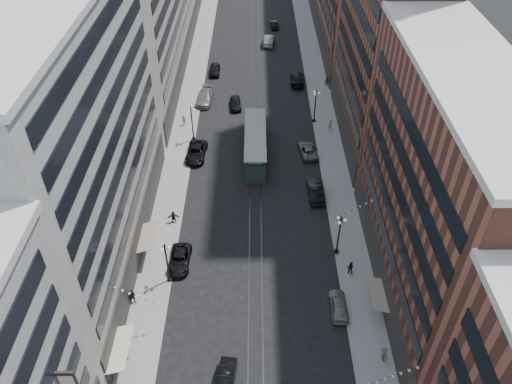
{
  "coord_description": "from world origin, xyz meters",
  "views": [
    {
      "loc": [
        -0.01,
        -7.09,
        41.81
      ],
      "look_at": [
        0.07,
        36.93,
        5.0
      ],
      "focal_mm": 35.0,
      "sensor_mm": 36.0,
      "label": 1
    }
  ],
  "objects_px": {
    "car_4": "(339,305)",
    "car_14": "(269,40)",
    "pedestrian_1": "(124,353)",
    "pedestrian_5": "(173,217)",
    "streetcar": "(255,145)",
    "car_extra_0": "(274,24)",
    "lamppost_sw_mid": "(192,122)",
    "pedestrian_8": "(330,124)",
    "car_2": "(180,260)",
    "lamppost_se_mid": "(315,105)",
    "car_9": "(215,70)",
    "car_8": "(205,97)",
    "pedestrian_7": "(350,267)",
    "pedestrian_6": "(184,120)",
    "pedestrian_4": "(384,354)",
    "car_10": "(315,191)",
    "car_12": "(297,79)",
    "pedestrian_9": "(327,81)",
    "car_11": "(308,150)",
    "pedestrian_2": "(133,297)",
    "lamppost_sw_far": "(167,261)",
    "car_13": "(235,103)",
    "car_7": "(196,152)",
    "car_5": "(226,380)",
    "lamppost_se_far": "(339,234)"
  },
  "relations": [
    {
      "from": "car_4",
      "to": "car_14",
      "type": "height_order",
      "value": "car_14"
    },
    {
      "from": "lamppost_se_mid",
      "to": "car_9",
      "type": "distance_m",
      "value": 23.66
    },
    {
      "from": "pedestrian_6",
      "to": "lamppost_sw_far",
      "type": "bearing_deg",
      "value": 113.05
    },
    {
      "from": "pedestrian_5",
      "to": "car_9",
      "type": "bearing_deg",
      "value": 78.58
    },
    {
      "from": "streetcar",
      "to": "car_2",
      "type": "xyz_separation_m",
      "value": [
        -8.4,
        -20.78,
        -1.04
      ]
    },
    {
      "from": "car_2",
      "to": "car_14",
      "type": "relative_size",
      "value": 0.9
    },
    {
      "from": "car_4",
      "to": "car_extra_0",
      "type": "relative_size",
      "value": 0.97
    },
    {
      "from": "pedestrian_1",
      "to": "car_13",
      "type": "bearing_deg",
      "value": -116.33
    },
    {
      "from": "pedestrian_6",
      "to": "pedestrian_5",
      "type": "bearing_deg",
      "value": 112.6
    },
    {
      "from": "pedestrian_1",
      "to": "car_14",
      "type": "xyz_separation_m",
      "value": [
        14.83,
        70.91,
        -0.12
      ]
    },
    {
      "from": "pedestrian_2",
      "to": "car_extra_0",
      "type": "bearing_deg",
      "value": 74.02
    },
    {
      "from": "car_9",
      "to": "pedestrian_9",
      "type": "bearing_deg",
      "value": -14.42
    },
    {
      "from": "car_2",
      "to": "car_7",
      "type": "distance_m",
      "value": 20.36
    },
    {
      "from": "streetcar",
      "to": "car_extra_0",
      "type": "distance_m",
      "value": 47.32
    },
    {
      "from": "lamppost_sw_mid",
      "to": "pedestrian_7",
      "type": "bearing_deg",
      "value": -53.21
    },
    {
      "from": "lamppost_se_mid",
      "to": "pedestrian_8",
      "type": "bearing_deg",
      "value": -48.11
    },
    {
      "from": "pedestrian_4",
      "to": "car_8",
      "type": "distance_m",
      "value": 52.04
    },
    {
      "from": "car_12",
      "to": "car_extra_0",
      "type": "relative_size",
      "value": 1.33
    },
    {
      "from": "pedestrian_4",
      "to": "pedestrian_5",
      "type": "distance_m",
      "value": 28.69
    },
    {
      "from": "pedestrian_1",
      "to": "car_10",
      "type": "height_order",
      "value": "pedestrian_1"
    },
    {
      "from": "lamppost_sw_mid",
      "to": "pedestrian_2",
      "type": "relative_size",
      "value": 2.96
    },
    {
      "from": "lamppost_se_mid",
      "to": "car_4",
      "type": "height_order",
      "value": "lamppost_se_mid"
    },
    {
      "from": "lamppost_se_mid",
      "to": "car_11",
      "type": "bearing_deg",
      "value": -101.08
    },
    {
      "from": "car_10",
      "to": "car_9",
      "type": "bearing_deg",
      "value": -68.61
    },
    {
      "from": "pedestrian_4",
      "to": "car_12",
      "type": "relative_size",
      "value": 0.31
    },
    {
      "from": "car_7",
      "to": "car_9",
      "type": "distance_m",
      "value": 25.95
    },
    {
      "from": "car_2",
      "to": "lamppost_se_mid",
      "type": "bearing_deg",
      "value": 60.83
    },
    {
      "from": "car_14",
      "to": "car_extra_0",
      "type": "bearing_deg",
      "value": -93.97
    },
    {
      "from": "lamppost_se_mid",
      "to": "car_13",
      "type": "distance_m",
      "value": 13.48
    },
    {
      "from": "car_12",
      "to": "pedestrian_5",
      "type": "relative_size",
      "value": 3.78
    },
    {
      "from": "car_8",
      "to": "lamppost_sw_mid",
      "type": "bearing_deg",
      "value": -89.63
    },
    {
      "from": "car_8",
      "to": "car_12",
      "type": "distance_m",
      "value": 17.11
    },
    {
      "from": "car_8",
      "to": "car_14",
      "type": "relative_size",
      "value": 1.1
    },
    {
      "from": "lamppost_se_far",
      "to": "car_13",
      "type": "height_order",
      "value": "lamppost_se_far"
    },
    {
      "from": "pedestrian_5",
      "to": "streetcar",
      "type": "bearing_deg",
      "value": 47.06
    },
    {
      "from": "lamppost_sw_mid",
      "to": "pedestrian_8",
      "type": "relative_size",
      "value": 2.93
    },
    {
      "from": "car_9",
      "to": "car_extra_0",
      "type": "bearing_deg",
      "value": 61.69
    },
    {
      "from": "pedestrian_4",
      "to": "car_10",
      "type": "xyz_separation_m",
      "value": [
        -4.08,
        23.7,
        -0.18
      ]
    },
    {
      "from": "lamppost_sw_far",
      "to": "car_2",
      "type": "height_order",
      "value": "lamppost_sw_far"
    },
    {
      "from": "car_9",
      "to": "pedestrian_9",
      "type": "xyz_separation_m",
      "value": [
        19.89,
        -4.97,
        0.2
      ]
    },
    {
      "from": "pedestrian_7",
      "to": "pedestrian_8",
      "type": "relative_size",
      "value": 0.87
    },
    {
      "from": "car_8",
      "to": "pedestrian_7",
      "type": "relative_size",
      "value": 3.63
    },
    {
      "from": "car_2",
      "to": "car_5",
      "type": "relative_size",
      "value": 1.12
    },
    {
      "from": "car_14",
      "to": "car_4",
      "type": "bearing_deg",
      "value": 99.56
    },
    {
      "from": "pedestrian_1",
      "to": "pedestrian_5",
      "type": "height_order",
      "value": "pedestrian_1"
    },
    {
      "from": "car_2",
      "to": "car_11",
      "type": "xyz_separation_m",
      "value": [
        15.93,
        21.04,
        0.0
      ]
    },
    {
      "from": "pedestrian_5",
      "to": "car_extra_0",
      "type": "bearing_deg",
      "value": 69.35
    },
    {
      "from": "lamppost_se_far",
      "to": "lamppost_se_mid",
      "type": "height_order",
      "value": "same"
    },
    {
      "from": "car_4",
      "to": "pedestrian_9",
      "type": "distance_m",
      "value": 47.75
    },
    {
      "from": "lamppost_sw_mid",
      "to": "car_2",
      "type": "xyz_separation_m",
      "value": [
        0.8,
        -24.58,
        -2.42
      ]
    }
  ]
}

